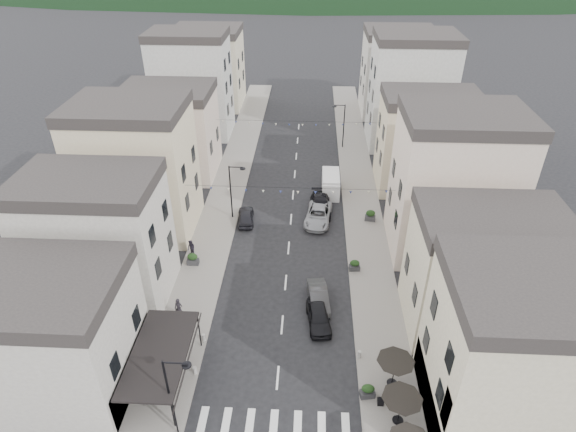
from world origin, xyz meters
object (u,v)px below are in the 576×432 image
Objects in this scene: pedestrian_b at (191,248)px; parked_car_b at (318,297)px; pedestrian_a at (179,308)px; parked_car_c at (318,215)px; parked_car_e at (246,216)px; delivery_van at (331,183)px; parked_car_d at (320,205)px; parked_car_a at (319,317)px.

parked_car_b is at bearing 13.33° from pedestrian_b.
parked_car_c is at bearing 61.45° from pedestrian_a.
parked_car_e is 11.01m from delivery_van.
parked_car_b is 2.54× the size of pedestrian_b.
parked_car_c is at bearing -102.38° from delivery_van.
parked_car_e is at bearing -164.25° from parked_car_d.
parked_car_a is at bearing -97.62° from parked_car_b.
delivery_van is at bearing 78.48° from parked_car_a.
parked_car_d reaches higher than parked_car_a.
parked_car_d is at bearing 81.51° from parked_car_b.
pedestrian_b is at bearing 49.12° from parked_car_e.
parked_car_e is 2.21× the size of pedestrian_a.
parked_car_a is 20.66m from delivery_van.
pedestrian_b is at bearing -143.20° from parked_car_c.
delivery_van is at bearing 72.47° from parked_car_d.
parked_car_c is (0.00, 12.26, 0.05)m from parked_car_b.
parked_car_c reaches higher than parked_car_b.
parked_car_b is 12.27m from parked_car_c.
delivery_van reaches higher than parked_car_e.
parked_car_a is at bearing 111.83° from parked_car_e.
parked_car_c is 1.11× the size of delivery_van.
parked_car_b is 2.34× the size of pedestrian_a.
pedestrian_b reaches higher than parked_car_e.
parked_car_d is at bearing -168.49° from parked_car_e.
parked_car_d is 19.80m from pedestrian_a.
parked_car_a is at bearing 5.22° from pedestrian_b.
parked_car_e is (-7.62, -2.41, -0.08)m from parked_car_d.
parked_car_e is (-7.40, -0.47, -0.07)m from parked_car_c.
pedestrian_a is (-11.09, -16.40, 0.27)m from parked_car_d.
pedestrian_a is at bearing -44.99° from pedestrian_b.
parked_car_c is 7.42m from parked_car_e.
parked_car_c is 6.30m from delivery_van.
pedestrian_a reaches higher than pedestrian_b.
delivery_van is (8.80, 6.60, 0.46)m from parked_car_e.
parked_car_e is 7.45m from pedestrian_b.
parked_car_d reaches higher than parked_car_c.
parked_car_b is at bearing -82.63° from parked_car_c.
pedestrian_b is (-11.65, 5.69, 0.26)m from parked_car_b.
delivery_van is at bearing 84.51° from parked_car_c.
parked_car_e is at bearing 110.21° from parked_car_a.
parked_car_d is (0.22, 1.94, 0.00)m from parked_car_c.
pedestrian_b is at bearing -135.29° from delivery_van.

